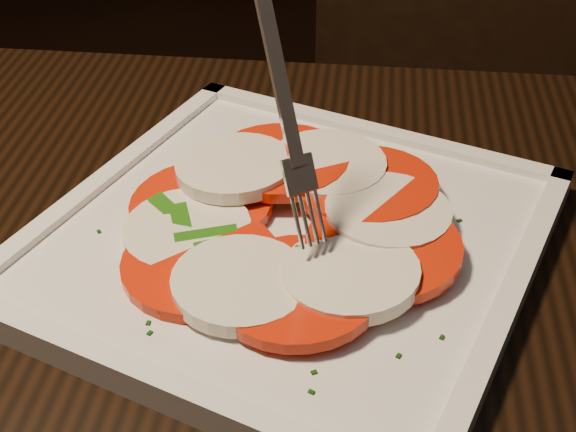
% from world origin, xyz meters
% --- Properties ---
extents(chair, '(0.47, 0.47, 0.93)m').
position_xyz_m(chair, '(0.02, 1.03, 0.53)').
color(chair, black).
rests_on(chair, ground).
extents(plate, '(0.41, 0.41, 0.01)m').
position_xyz_m(plate, '(-0.11, 0.33, 0.76)').
color(plate, white).
rests_on(plate, table).
extents(caprese_salad, '(0.25, 0.27, 0.03)m').
position_xyz_m(caprese_salad, '(-0.11, 0.33, 0.78)').
color(caprese_salad, red).
rests_on(caprese_salad, plate).
extents(fork, '(0.08, 0.09, 0.17)m').
position_xyz_m(fork, '(-0.12, 0.33, 0.87)').
color(fork, white).
rests_on(fork, caprese_salad).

